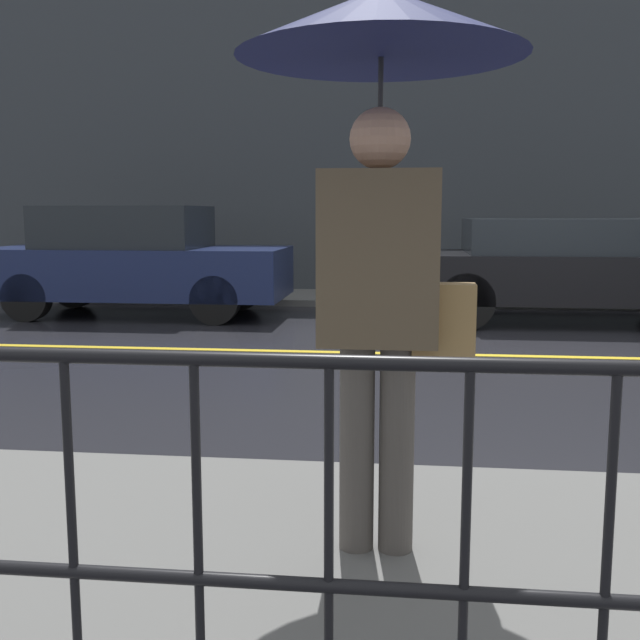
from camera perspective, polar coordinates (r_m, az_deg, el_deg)
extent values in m
plane|color=black|center=(7.98, 16.87, -2.70)|extent=(80.00, 80.00, 0.00)
cube|color=#60605E|center=(12.52, 13.12, 1.51)|extent=(28.00, 1.71, 0.10)
cube|color=gold|center=(7.98, 16.88, -2.67)|extent=(25.20, 0.12, 0.01)
cube|color=#383D42|center=(13.52, 13.04, 14.37)|extent=(28.00, 0.30, 5.93)
cylinder|color=black|center=(2.07, -18.29, -16.47)|extent=(0.02, 0.02, 1.01)
cylinder|color=black|center=(1.97, -9.25, -17.54)|extent=(0.02, 0.02, 1.01)
cylinder|color=black|center=(1.91, 0.67, -18.24)|extent=(0.02, 0.02, 1.01)
cylinder|color=black|center=(1.91, 10.94, -18.43)|extent=(0.02, 0.02, 1.01)
cylinder|color=black|center=(1.96, 20.93, -18.08)|extent=(0.02, 0.02, 1.01)
cylinder|color=#4C4742|center=(3.05, 2.83, -9.64)|extent=(0.14, 0.14, 0.85)
cylinder|color=#4C4742|center=(3.04, 5.85, -9.71)|extent=(0.14, 0.14, 0.85)
cube|color=brown|center=(2.90, 4.50, 4.71)|extent=(0.46, 0.27, 0.67)
sphere|color=tan|center=(2.91, 4.60, 13.61)|extent=(0.23, 0.23, 0.23)
cylinder|color=#262628|center=(2.90, 4.58, 12.09)|extent=(0.02, 0.02, 0.75)
cone|color=#191E4C|center=(2.98, 4.70, 21.66)|extent=(1.09, 1.09, 0.25)
cube|color=#9E7A47|center=(2.93, 9.38, -0.16)|extent=(0.24, 0.12, 0.30)
cube|color=#19234C|center=(10.97, -13.66, 3.58)|extent=(4.21, 1.71, 0.69)
cube|color=#1E2328|center=(11.00, -14.61, 6.88)|extent=(2.19, 1.57, 0.58)
cylinder|color=black|center=(11.34, -6.11, 2.40)|extent=(0.65, 0.22, 0.65)
cylinder|color=black|center=(9.90, -7.99, 1.53)|extent=(0.65, 0.22, 0.65)
cylinder|color=black|center=(12.18, -18.19, 2.43)|extent=(0.65, 0.22, 0.65)
cylinder|color=black|center=(10.85, -21.45, 1.62)|extent=(0.65, 0.22, 0.65)
cube|color=black|center=(10.54, 18.72, 3.17)|extent=(4.73, 1.88, 0.62)
cube|color=#1E2328|center=(10.47, 17.83, 6.12)|extent=(2.46, 1.73, 0.45)
cylinder|color=black|center=(11.18, 10.39, 2.41)|extent=(0.72, 0.22, 0.72)
cylinder|color=black|center=(9.53, 11.05, 1.41)|extent=(0.72, 0.22, 0.72)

